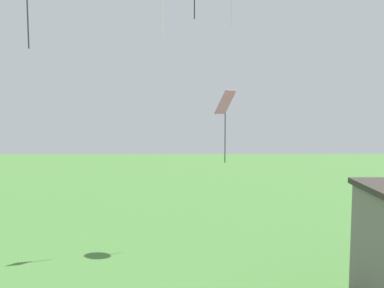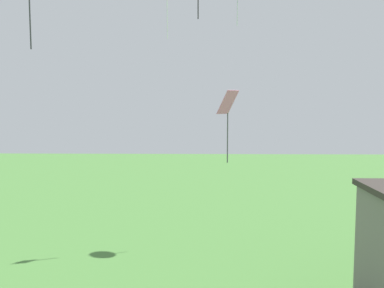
{
  "view_description": "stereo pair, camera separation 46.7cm",
  "coord_description": "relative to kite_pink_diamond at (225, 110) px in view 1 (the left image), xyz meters",
  "views": [
    {
      "loc": [
        -0.13,
        -7.68,
        8.12
      ],
      "look_at": [
        0.0,
        7.0,
        6.71
      ],
      "focal_mm": 40.0,
      "sensor_mm": 36.0,
      "label": 1
    },
    {
      "loc": [
        0.34,
        -7.67,
        8.12
      ],
      "look_at": [
        0.0,
        7.0,
        6.71
      ],
      "focal_mm": 40.0,
      "sensor_mm": 36.0,
      "label": 2
    }
  ],
  "objects": [
    {
      "name": "kite_pink_diamond",
      "position": [
        0.0,
        0.0,
        0.0
      ],
      "size": [
        0.96,
        1.0,
        3.02
      ],
      "color": "pink"
    }
  ]
}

